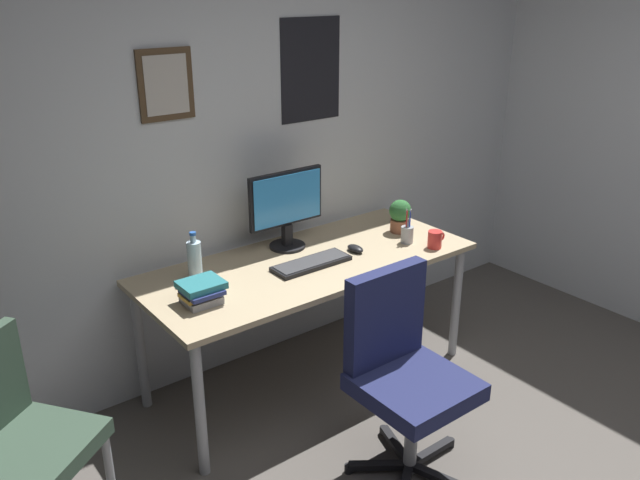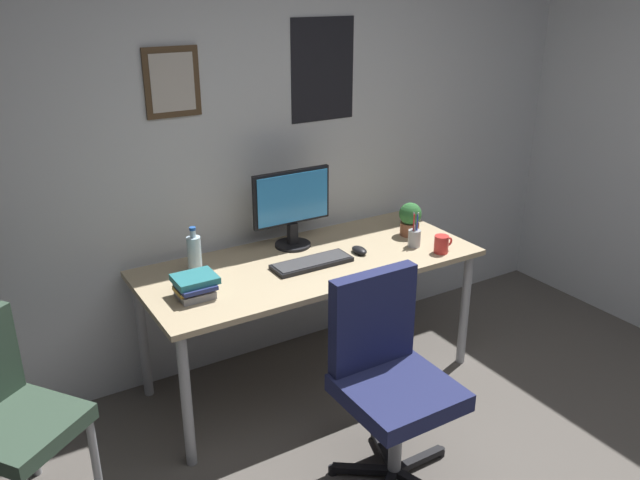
{
  "view_description": "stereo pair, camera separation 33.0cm",
  "coord_description": "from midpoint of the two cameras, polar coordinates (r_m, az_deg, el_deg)",
  "views": [
    {
      "loc": [
        -1.87,
        -0.84,
        2.11
      ],
      "look_at": [
        -0.01,
        1.59,
        0.88
      ],
      "focal_mm": 36.43,
      "sensor_mm": 36.0,
      "label": 1
    },
    {
      "loc": [
        -1.6,
        -1.03,
        2.11
      ],
      "look_at": [
        -0.01,
        1.59,
        0.88
      ],
      "focal_mm": 36.43,
      "sensor_mm": 36.0,
      "label": 2
    }
  ],
  "objects": [
    {
      "name": "keyboard",
      "position": [
        3.37,
        -3.56,
        -2.1
      ],
      "size": [
        0.43,
        0.15,
        0.03
      ],
      "color": "black",
      "rests_on": "desk"
    },
    {
      "name": "pen_cup",
      "position": [
        3.65,
        5.12,
        0.52
      ],
      "size": [
        0.07,
        0.07,
        0.2
      ],
      "color": "#9EA0A5",
      "rests_on": "desk"
    },
    {
      "name": "coffee_mug_near",
      "position": [
        3.6,
        7.52,
        0.01
      ],
      "size": [
        0.12,
        0.08,
        0.1
      ],
      "color": "red",
      "rests_on": "desk"
    },
    {
      "name": "office_chair",
      "position": [
        2.91,
        4.0,
        -11.07
      ],
      "size": [
        0.55,
        0.57,
        0.95
      ],
      "color": "#1E234C",
      "rests_on": "ground_plane"
    },
    {
      "name": "wall_back",
      "position": [
        3.63,
        -8.01,
        8.84
      ],
      "size": [
        4.4,
        0.1,
        2.6
      ],
      "color": "silver",
      "rests_on": "ground_plane"
    },
    {
      "name": "monitor",
      "position": [
        3.53,
        -5.66,
        2.92
      ],
      "size": [
        0.46,
        0.2,
        0.43
      ],
      "color": "black",
      "rests_on": "desk"
    },
    {
      "name": "book_stack_left",
      "position": [
        3.05,
        -13.48,
        -4.52
      ],
      "size": [
        0.19,
        0.18,
        0.1
      ],
      "color": "gray",
      "rests_on": "desk"
    },
    {
      "name": "desk",
      "position": [
        3.46,
        -3.74,
        -2.91
      ],
      "size": [
        1.8,
        0.76,
        0.73
      ],
      "color": "tan",
      "rests_on": "ground_plane"
    },
    {
      "name": "side_chair",
      "position": [
        2.9,
        -28.16,
        -14.76
      ],
      "size": [
        0.59,
        0.59,
        0.88
      ],
      "color": "#334738",
      "rests_on": "ground_plane"
    },
    {
      "name": "water_bottle",
      "position": [
        3.26,
        -13.82,
        -1.78
      ],
      "size": [
        0.07,
        0.07,
        0.25
      ],
      "color": "silver",
      "rests_on": "desk"
    },
    {
      "name": "potted_plant",
      "position": [
        3.8,
        4.59,
        2.17
      ],
      "size": [
        0.13,
        0.13,
        0.2
      ],
      "color": "brown",
      "rests_on": "desk"
    },
    {
      "name": "computer_mouse",
      "position": [
        3.53,
        0.46,
        -0.82
      ],
      "size": [
        0.06,
        0.11,
        0.04
      ],
      "color": "black",
      "rests_on": "desk"
    }
  ]
}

